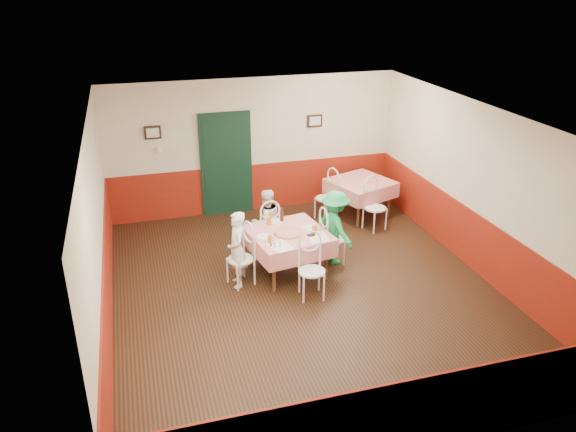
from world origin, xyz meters
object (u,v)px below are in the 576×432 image
object	(u,v)px
main_table	(288,253)
chair_near	(312,271)
second_table	(360,198)
beer_bottle	(282,215)
chair_right	(332,239)
chair_second_b	(375,208)
glass_a	(270,239)
diner_right	(335,228)
chair_far	(268,229)
chair_second_a	(326,198)
chair_left	(240,259)
diner_far	(266,221)
pizza	(288,233)
glass_c	(269,220)
glass_b	(315,230)
diner_left	(237,250)
wallet	(311,235)

from	to	relation	value
main_table	chair_near	world-z (taller)	chair_near
second_table	beer_bottle	size ratio (longest dim) A/B	4.76
chair_right	chair_second_b	size ratio (longest dim) A/B	1.00
glass_a	diner_right	world-z (taller)	diner_right
chair_far	glass_a	xyz separation A→B (m)	(-0.24, -1.14, 0.37)
main_table	chair_second_a	bearing A→B (deg)	54.88
chair_left	chair_far	xyz separation A→B (m)	(0.70, 0.98, 0.00)
chair_near	diner_far	xyz separation A→B (m)	(-0.29, 1.73, 0.15)
chair_far	chair_near	world-z (taller)	same
chair_right	glass_a	bearing A→B (deg)	106.74
chair_right	chair_far	world-z (taller)	same
pizza	diner_right	world-z (taller)	diner_right
glass_a	glass_c	distance (m)	0.71
chair_left	diner_far	world-z (taller)	diner_far
chair_near	beer_bottle	world-z (taller)	beer_bottle
main_table	chair_near	xyz separation A→B (m)	(0.14, -0.84, 0.08)
chair_near	chair_second_a	world-z (taller)	same
pizza	chair_second_b	bearing A→B (deg)	30.57
chair_left	chair_near	size ratio (longest dim) A/B	1.00
chair_left	chair_far	world-z (taller)	same
main_table	chair_second_b	size ratio (longest dim) A/B	1.36
chair_far	diner_right	bearing A→B (deg)	142.69
chair_left	chair_second_b	bearing A→B (deg)	94.29
main_table	pizza	bearing A→B (deg)	-100.59
chair_left	glass_b	size ratio (longest dim) A/B	6.02
chair_right	glass_c	size ratio (longest dim) A/B	5.97
diner_right	pizza	bearing A→B (deg)	87.31
glass_a	chair_second_a	bearing A→B (deg)	52.07
main_table	glass_c	world-z (taller)	glass_c
second_table	chair_near	distance (m)	3.43
pizza	glass_b	bearing A→B (deg)	-17.04
chair_right	glass_a	xyz separation A→B (m)	(-1.22, -0.44, 0.37)
chair_right	diner_far	size ratio (longest dim) A/B	0.76
chair_left	chair_second_b	xyz separation A→B (m)	(2.96, 1.35, 0.00)
diner_left	beer_bottle	bearing A→B (deg)	124.73
glass_b	second_table	bearing A→B (deg)	51.06
chair_second_a	glass_b	distance (m)	2.38
chair_second_a	diner_left	bearing A→B (deg)	-66.71
diner_right	chair_right	bearing A→B (deg)	84.00
diner_far	chair_second_b	bearing A→B (deg)	173.39
chair_second_a	diner_right	distance (m)	1.89
second_table	chair_left	distance (m)	3.63
wallet	diner_far	bearing A→B (deg)	103.19
beer_bottle	wallet	distance (m)	0.74
pizza	chair_far	bearing A→B (deg)	98.24
glass_b	chair_left	bearing A→B (deg)	178.09
chair_far	beer_bottle	size ratio (longest dim) A/B	3.82
chair_near	wallet	xyz separation A→B (m)	(0.18, 0.61, 0.32)
main_table	chair_far	bearing A→B (deg)	99.47
chair_right	beer_bottle	world-z (taller)	beer_bottle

